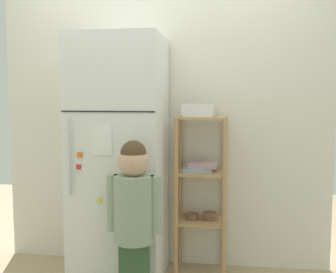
{
  "coord_description": "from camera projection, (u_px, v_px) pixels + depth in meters",
  "views": [
    {
      "loc": [
        0.49,
        -2.93,
        1.39
      ],
      "look_at": [
        0.08,
        0.02,
        1.09
      ],
      "focal_mm": 43.63,
      "sensor_mm": 36.0,
      "label": 1
    }
  ],
  "objects": [
    {
      "name": "child_standing",
      "position": [
        134.0,
        208.0,
        2.62
      ],
      "size": [
        0.36,
        0.26,
        1.11
      ],
      "color": "#375634",
      "rests_on": "ground"
    },
    {
      "name": "kitchen_wall_back",
      "position": [
        164.0,
        124.0,
        3.34
      ],
      "size": [
        2.68,
        0.03,
        2.33
      ],
      "primitive_type": "cube",
      "color": "silver",
      "rests_on": "ground"
    },
    {
      "name": "refrigerator",
      "position": [
        120.0,
        160.0,
        3.06
      ],
      "size": [
        0.66,
        0.66,
        1.83
      ],
      "color": "white",
      "rests_on": "ground"
    },
    {
      "name": "pantry_shelf_unit",
      "position": [
        201.0,
        183.0,
        3.15
      ],
      "size": [
        0.39,
        0.33,
        1.23
      ],
      "color": "tan",
      "rests_on": "ground"
    },
    {
      "name": "fruit_bin",
      "position": [
        198.0,
        112.0,
        3.1
      ],
      "size": [
        0.24,
        0.15,
        0.1
      ],
      "color": "white",
      "rests_on": "pantry_shelf_unit"
    }
  ]
}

